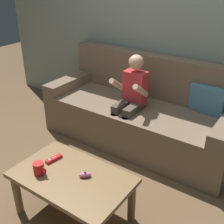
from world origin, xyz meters
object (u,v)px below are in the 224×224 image
Objects in this scene: person_seated_on_couch at (130,98)px; game_remote_red_near_edge at (54,159)px; couch at (141,114)px; coffee_mug at (39,168)px; nunchuk_pink at (85,175)px; coffee_table at (72,183)px.

person_seated_on_couch is 6.85× the size of game_remote_red_near_edge.
game_remote_red_near_edge is (-0.10, -1.21, 0.09)m from couch.
person_seated_on_couch is at bearing 88.34° from coffee_mug.
couch is at bearing 100.51° from nunchuk_pink.
coffee_mug is (-0.07, -1.39, 0.13)m from couch.
game_remote_red_near_edge is 0.18m from coffee_mug.
coffee_mug reaches higher than coffee_table.
coffee_mug is (-0.21, -0.12, 0.11)m from coffee_table.
person_seated_on_couch is (-0.03, -0.19, 0.26)m from couch.
coffee_mug is at bearing -79.82° from game_remote_red_near_edge.
person_seated_on_couch is 8.37× the size of coffee_mug.
couch is 1.22m from game_remote_red_near_edge.
coffee_table is 0.26m from game_remote_red_near_edge.
nunchuk_pink reaches higher than game_remote_red_near_edge.
couch is 17.30× the size of coffee_mug.
couch is 0.32m from person_seated_on_couch.
nunchuk_pink is (0.26, -1.04, -0.16)m from person_seated_on_couch.
coffee_table is at bearing -80.96° from person_seated_on_couch.
couch is 2.35× the size of coffee_table.
coffee_mug reaches higher than nunchuk_pink.
person_seated_on_couch reaches higher than couch.
person_seated_on_couch reaches higher than coffee_mug.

